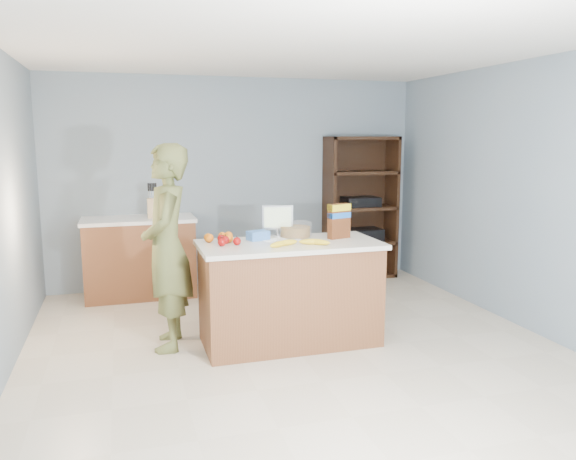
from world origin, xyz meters
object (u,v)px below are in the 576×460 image
object	(u,v)px
person	(167,248)
tv	(278,219)
counter_peninsula	(290,297)
cereal_box	(339,218)
shelving_unit	(359,210)

from	to	relation	value
person	tv	bearing A→B (deg)	104.44
person	counter_peninsula	bearing A→B (deg)	85.61
counter_peninsula	cereal_box	world-z (taller)	cereal_box
shelving_unit	tv	bearing A→B (deg)	-132.41
person	cereal_box	bearing A→B (deg)	91.58
counter_peninsula	person	world-z (taller)	person
person	shelving_unit	bearing A→B (deg)	132.68
person	cereal_box	size ratio (longest dim) A/B	5.64
tv	cereal_box	bearing A→B (deg)	-29.15
counter_peninsula	person	size ratio (longest dim) A/B	0.89
shelving_unit	tv	xyz separation A→B (m)	(-1.56, -1.71, 0.19)
counter_peninsula	tv	size ratio (longest dim) A/B	5.53
shelving_unit	person	size ratio (longest dim) A/B	1.03
tv	cereal_box	size ratio (longest dim) A/B	0.91
counter_peninsula	shelving_unit	bearing A→B (deg)	52.89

